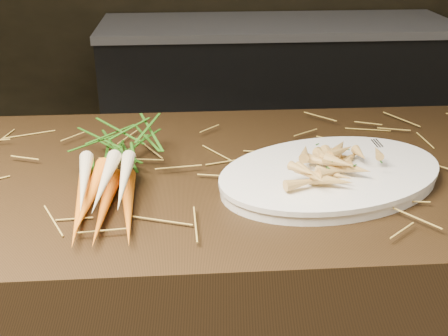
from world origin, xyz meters
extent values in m
cube|color=black|center=(0.30, 2.18, 0.40)|extent=(1.80, 0.60, 0.80)
cube|color=#99999E|center=(0.30, 2.18, 0.82)|extent=(1.82, 0.62, 0.04)
cone|color=#C45F1F|center=(-0.37, 0.13, 0.92)|extent=(0.04, 0.25, 0.03)
cone|color=#C45F1F|center=(-0.33, 0.13, 0.92)|extent=(0.04, 0.25, 0.03)
cone|color=#C45F1F|center=(-0.29, 0.13, 0.92)|extent=(0.05, 0.25, 0.03)
cone|color=#C45F1F|center=(-0.35, 0.12, 0.94)|extent=(0.05, 0.25, 0.03)
cone|color=beige|center=(-0.36, 0.14, 0.96)|extent=(0.05, 0.23, 0.04)
cone|color=beige|center=(-0.33, 0.13, 0.96)|extent=(0.04, 0.23, 0.04)
cone|color=beige|center=(-0.29, 0.14, 0.96)|extent=(0.03, 0.23, 0.04)
ellipsoid|color=#236D14|center=(-0.33, 0.34, 0.94)|extent=(0.15, 0.21, 0.08)
cube|color=silver|center=(0.24, 0.26, 0.93)|extent=(0.02, 0.17, 0.00)
camera|label=1|loc=(-0.19, -0.71, 1.38)|focal=45.00mm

